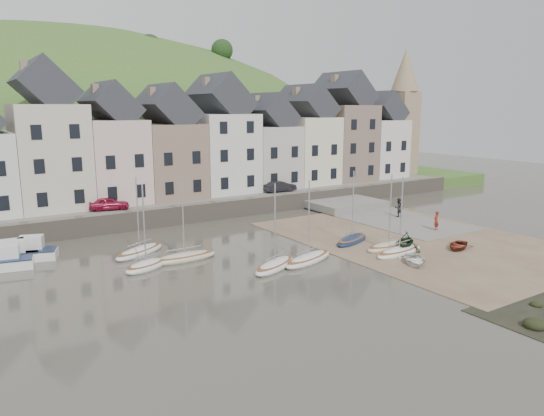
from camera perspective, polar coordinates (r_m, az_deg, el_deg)
ground at (r=38.15m, az=4.93°, el=-5.91°), size 160.00×160.00×0.00m
quay_land at (r=65.58m, az=-12.45°, el=1.80°), size 90.00×30.00×1.50m
quay_street at (r=54.96m, az=-8.25°, el=1.00°), size 70.00×7.00×0.10m
seawall at (r=51.97m, az=-6.61°, el=-0.28°), size 70.00×1.20×1.80m
beach at (r=45.50m, az=15.97°, el=-3.44°), size 18.00×26.00×0.06m
slipway at (r=53.64m, az=12.38°, el=-1.03°), size 8.00×18.00×0.12m
hillside at (r=95.02m, az=-20.86°, el=-7.42°), size 134.40×84.00×84.00m
townhouse_terrace at (r=58.15m, az=-8.28°, el=7.29°), size 61.05×8.00×13.93m
church_spire at (r=77.66m, az=14.59°, el=10.78°), size 4.00×4.00×18.00m
sailboat_0 at (r=40.77m, az=-14.67°, el=-4.73°), size 5.06×3.76×6.32m
sailboat_1 at (r=37.05m, az=-13.97°, el=-6.30°), size 3.90×2.85×6.32m
sailboat_2 at (r=38.49m, az=-9.82°, el=-5.47°), size 5.16×1.61×6.32m
sailboat_3 at (r=36.08m, az=0.34°, el=-6.44°), size 4.95×3.50×6.32m
sailboat_4 at (r=37.64m, az=4.10°, el=-5.72°), size 5.41×3.03×6.32m
sailboat_5 at (r=43.38m, az=8.97°, el=-3.53°), size 4.86×3.17×6.32m
sailboat_6 at (r=40.67m, az=14.13°, el=-4.74°), size 5.27×2.13×6.32m
sailboat_7 at (r=41.84m, az=12.98°, el=-4.24°), size 4.41×1.54×6.32m
motorboat_0 at (r=41.96m, az=-28.02°, el=-4.80°), size 5.27×2.09×1.70m
motorboat_2 at (r=42.38m, az=-26.06°, el=-4.47°), size 5.11×3.19×1.70m
rowboat_white at (r=38.35m, az=15.75°, el=-5.64°), size 3.39×3.59×0.61m
rowboat_green at (r=41.61m, az=14.80°, el=-3.62°), size 3.76×3.63×1.52m
rowboat_red at (r=43.41m, az=20.19°, el=-3.97°), size 3.36×2.94×0.58m
person_red at (r=49.01m, az=17.99°, el=-1.34°), size 0.73×0.57×1.78m
person_dark at (r=53.86m, az=14.02°, el=0.06°), size 0.98×0.79×1.92m
car_left at (r=50.67m, az=-17.85°, el=0.47°), size 3.90×2.22×1.25m
car_right at (r=58.72m, az=0.88°, el=2.46°), size 3.99×1.53×1.30m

